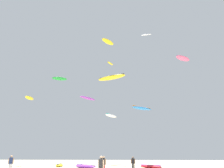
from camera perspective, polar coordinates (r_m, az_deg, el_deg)
person_foreground at (r=18.36m, az=-2.82°, el=-20.26°), size 0.50×0.40×1.78m
person_midground at (r=28.62m, az=5.44°, el=-19.42°), size 0.53×0.36×1.60m
person_left at (r=23.77m, az=-2.20°, el=-19.74°), size 0.54×0.39×1.71m
person_right at (r=27.57m, az=-24.60°, el=-17.88°), size 0.58×0.40×1.77m
kite_grounded_near at (r=33.26m, az=-6.91°, el=-20.25°), size 4.23×4.22×0.59m
kite_grounded_mid at (r=37.99m, az=-13.41°, el=-19.67°), size 1.43×3.66×0.45m
kite_grounded_far at (r=33.27m, az=9.90°, el=-20.21°), size 3.41×3.51×0.49m
kite_aloft_0 at (r=45.84m, az=-20.51°, el=-3.40°), size 1.04×2.91×0.62m
kite_aloft_1 at (r=37.19m, az=7.67°, el=-6.21°), size 3.97×3.60×0.50m
kite_aloft_2 at (r=31.71m, az=-0.15°, el=1.69°), size 4.51×3.14×0.53m
kite_aloft_3 at (r=40.41m, az=-6.27°, el=-3.66°), size 3.00×3.76×0.47m
kite_aloft_4 at (r=50.57m, az=8.89°, el=12.42°), size 2.36×0.96×0.53m
kite_aloft_5 at (r=47.78m, az=-0.45°, el=5.33°), size 1.49×2.19×0.31m
kite_aloft_6 at (r=50.43m, az=17.79°, el=6.33°), size 3.98×3.42×0.93m
kite_aloft_7 at (r=56.06m, az=-13.36°, el=1.36°), size 3.71×2.30×0.86m
kite_aloft_8 at (r=36.02m, az=-1.08°, el=10.84°), size 2.21×2.60×0.56m
kite_aloft_9 at (r=45.70m, az=-0.23°, el=-8.17°), size 2.80×4.42×0.50m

